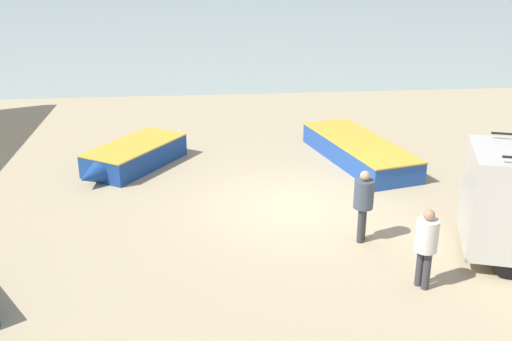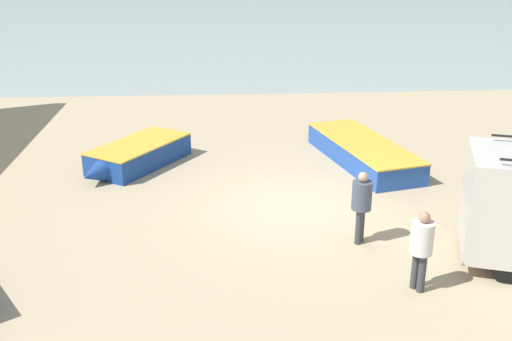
% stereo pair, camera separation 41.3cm
% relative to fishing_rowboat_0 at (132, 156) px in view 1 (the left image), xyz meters
% --- Properties ---
extents(ground_plane, '(200.00, 200.00, 0.00)m').
position_rel_fishing_rowboat_0_xyz_m(ground_plane, '(4.18, -3.24, -0.34)').
color(ground_plane, tan).
extents(sea_water, '(120.00, 80.00, 0.01)m').
position_rel_fishing_rowboat_0_xyz_m(sea_water, '(4.18, 48.76, -0.33)').
color(sea_water, '#99A89E').
rests_on(sea_water, ground_plane).
extents(fishing_rowboat_0, '(2.97, 3.72, 0.67)m').
position_rel_fishing_rowboat_0_xyz_m(fishing_rowboat_0, '(0.00, 0.00, 0.00)').
color(fishing_rowboat_0, navy).
rests_on(fishing_rowboat_0, ground_plane).
extents(fishing_rowboat_1, '(2.66, 5.67, 0.64)m').
position_rel_fishing_rowboat_0_xyz_m(fishing_rowboat_1, '(6.60, 0.07, -0.02)').
color(fishing_rowboat_1, '#234CA3').
rests_on(fishing_rowboat_1, ground_plane).
extents(fisherman_0, '(0.43, 0.43, 1.62)m').
position_rel_fishing_rowboat_0_xyz_m(fisherman_0, '(5.39, -5.12, 0.63)').
color(fisherman_0, '#38383D').
rests_on(fisherman_0, ground_plane).
extents(fisherman_1, '(0.42, 0.42, 1.60)m').
position_rel_fishing_rowboat_0_xyz_m(fisherman_1, '(6.04, -7.08, 0.62)').
color(fisherman_1, '#38383D').
rests_on(fisherman_1, ground_plane).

